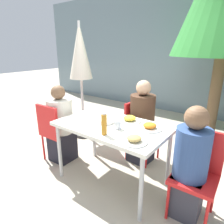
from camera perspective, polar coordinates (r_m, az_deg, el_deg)
The scene contains 16 objects.
ground_plane at distance 2.65m, azimuth -0.00°, elevation -18.89°, with size 24.00×24.00×0.00m, color #B2A893.
building_facade at distance 5.16m, azimuth 23.76°, elevation 15.54°, with size 10.00×0.20×3.00m.
dining_table at distance 2.31m, azimuth -0.00°, elevation -5.13°, with size 1.28×0.76×0.75m.
chair_left at distance 2.93m, azimuth -16.19°, elevation -4.63°, with size 0.41×0.41×0.86m.
person_left at distance 2.94m, azimuth -14.39°, elevation -4.06°, with size 0.35×0.35×1.11m.
chair_right at distance 2.13m, azimuth 23.14°, elevation -14.44°, with size 0.41×0.41×0.86m.
person_right at distance 2.06m, azimuth 21.35°, elevation -14.35°, with size 0.31×0.31×1.13m.
chair_far at distance 2.93m, azimuth 7.66°, elevation -4.08°, with size 0.43×0.43×0.86m.
person_far at distance 2.83m, azimuth 8.49°, elevation -3.67°, with size 0.34×0.34×1.18m.
closed_umbrella at distance 3.54m, azimuth -9.07°, elevation 15.66°, with size 0.40×0.40×2.00m.
plate_0 at distance 2.19m, azimuth 10.73°, elevation -4.15°, with size 0.26×0.26×0.07m.
plate_1 at distance 2.37m, azimuth 5.05°, elevation -2.08°, with size 0.27×0.27×0.07m.
plate_2 at distance 1.87m, azimuth 6.36°, elevation -7.89°, with size 0.25×0.25×0.07m.
bottle at distance 1.99m, azimuth -2.29°, elevation -3.52°, with size 0.06×0.06×0.23m.
drinking_cup at distance 2.15m, azimuth 1.59°, elevation -3.62°, with size 0.08×0.08×0.09m.
salad_bowl at distance 2.32m, azimuth -1.94°, elevation -2.47°, with size 0.19×0.19×0.05m.
Camera 1 is at (1.28, -1.69, 1.59)m, focal length 32.00 mm.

